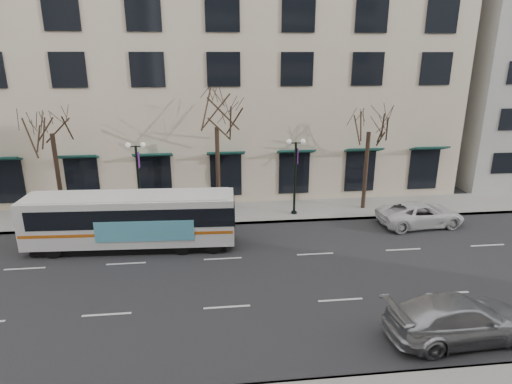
{
  "coord_description": "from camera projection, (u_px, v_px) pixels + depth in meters",
  "views": [
    {
      "loc": [
        -0.54,
        -18.25,
        10.26
      ],
      "look_at": [
        1.65,
        1.22,
        4.0
      ],
      "focal_mm": 30.0,
      "sensor_mm": 36.0,
      "label": 1
    }
  ],
  "objects": [
    {
      "name": "ground",
      "position": [
        225.0,
        280.0,
        20.46
      ],
      "size": [
        160.0,
        160.0,
        0.0
      ],
      "primitive_type": "plane",
      "color": "black",
      "rests_on": "ground"
    },
    {
      "name": "sidewalk_far",
      "position": [
        292.0,
        210.0,
        29.49
      ],
      "size": [
        80.0,
        4.0,
        0.15
      ],
      "primitive_type": "cube",
      "color": "gray",
      "rests_on": "ground"
    },
    {
      "name": "building_hotel",
      "position": [
        188.0,
        34.0,
        36.47
      ],
      "size": [
        40.0,
        20.0,
        24.0
      ],
      "primitive_type": "cube",
      "color": "#C7B598",
      "rests_on": "ground"
    },
    {
      "name": "tree_far_left",
      "position": [
        50.0,
        118.0,
        25.69
      ],
      "size": [
        3.6,
        3.6,
        8.34
      ],
      "color": "black",
      "rests_on": "ground"
    },
    {
      "name": "tree_far_mid",
      "position": [
        216.0,
        112.0,
        26.69
      ],
      "size": [
        3.6,
        3.6,
        8.55
      ],
      "color": "black",
      "rests_on": "ground"
    },
    {
      "name": "tree_far_right",
      "position": [
        370.0,
        117.0,
        27.9
      ],
      "size": [
        3.6,
        3.6,
        8.06
      ],
      "color": "black",
      "rests_on": "ground"
    },
    {
      "name": "lamp_post_left",
      "position": [
        139.0,
        178.0,
        26.79
      ],
      "size": [
        1.22,
        0.45,
        5.21
      ],
      "color": "black",
      "rests_on": "ground"
    },
    {
      "name": "lamp_post_right",
      "position": [
        295.0,
        173.0,
        27.86
      ],
      "size": [
        1.22,
        0.45,
        5.21
      ],
      "color": "black",
      "rests_on": "ground"
    },
    {
      "name": "city_bus",
      "position": [
        133.0,
        219.0,
        23.52
      ],
      "size": [
        11.46,
        3.01,
        3.08
      ],
      "rotation": [
        0.0,
        0.0,
        -0.05
      ],
      "color": "silver",
      "rests_on": "ground"
    },
    {
      "name": "silver_car",
      "position": [
        460.0,
        318.0,
        16.09
      ],
      "size": [
        5.83,
        2.69,
        1.65
      ],
      "primitive_type": "imported",
      "rotation": [
        0.0,
        0.0,
        1.64
      ],
      "color": "#A2A4AA",
      "rests_on": "ground"
    },
    {
      "name": "white_pickup",
      "position": [
        420.0,
        214.0,
        26.9
      ],
      "size": [
        5.54,
        2.88,
        1.49
      ],
      "primitive_type": "imported",
      "rotation": [
        0.0,
        0.0,
        1.65
      ],
      "color": "silver",
      "rests_on": "ground"
    }
  ]
}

